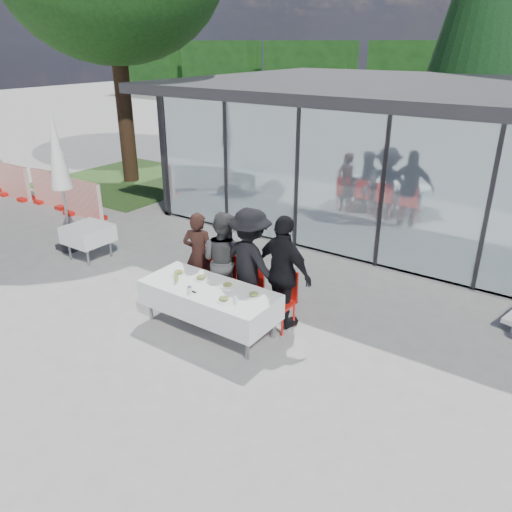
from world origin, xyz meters
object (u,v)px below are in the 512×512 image
at_px(diner_c, 250,263).
at_px(market_umbrella, 58,162).
at_px(diner_chair_b, 223,278).
at_px(diner_chair_c, 249,286).
at_px(plate_extra, 224,299).
at_px(spare_table_left, 88,234).
at_px(diner_chair_a, 199,270).
at_px(plate_b, 201,278).
at_px(plate_c, 228,285).
at_px(dining_table, 209,299).
at_px(folded_eyeglasses, 192,291).
at_px(diner_b, 224,260).
at_px(diner_a, 199,256).
at_px(plate_d, 254,295).
at_px(diner_d, 284,273).
at_px(diner_chair_d, 282,296).
at_px(plate_a, 179,273).
at_px(juice_bottle, 176,277).

height_order(diner_c, market_umbrella, market_umbrella).
bearing_deg(diner_chair_b, diner_chair_c, 0.00).
relative_size(diner_chair_b, market_umbrella, 0.33).
bearing_deg(plate_extra, spare_table_left, 167.60).
distance_m(diner_chair_a, diner_chair_c, 1.13).
height_order(plate_b, plate_c, same).
height_order(dining_table, market_umbrella, market_umbrella).
bearing_deg(diner_chair_c, plate_b, -133.23).
relative_size(dining_table, diner_chair_c, 2.32).
bearing_deg(plate_extra, plate_b, 154.22).
bearing_deg(diner_chair_a, folded_eyeglasses, -53.20).
bearing_deg(diner_b, plate_b, 91.70).
xyz_separation_m(diner_a, diner_chair_a, (0.00, -0.03, -0.27)).
height_order(diner_c, plate_extra, diner_c).
distance_m(plate_extra, spare_table_left, 4.57).
height_order(diner_b, plate_extra, diner_b).
relative_size(dining_table, spare_table_left, 2.63).
height_order(diner_c, plate_d, diner_c).
relative_size(diner_b, diner_c, 0.91).
bearing_deg(diner_c, plate_b, 57.15).
bearing_deg(diner_d, diner_a, 11.19).
distance_m(diner_chair_d, market_umbrella, 5.88).
distance_m(diner_d, plate_c, 0.91).
bearing_deg(diner_chair_a, diner_b, 3.05).
relative_size(diner_c, folded_eyeglasses, 13.57).
relative_size(spare_table_left, market_umbrella, 0.29).
bearing_deg(diner_c, plate_extra, 110.94).
xyz_separation_m(diner_c, plate_b, (-0.55, -0.62, -0.17)).
bearing_deg(market_umbrella, diner_a, -1.24).
distance_m(diner_chair_a, diner_c, 1.20).
height_order(plate_a, market_umbrella, market_umbrella).
xyz_separation_m(diner_c, plate_a, (-0.99, -0.68, -0.17)).
height_order(diner_chair_b, juice_bottle, diner_chair_b).
relative_size(plate_extra, market_umbrella, 0.09).
height_order(diner_chair_a, diner_chair_c, same).
relative_size(dining_table, diner_b, 1.30).
xyz_separation_m(diner_c, spare_table_left, (-4.25, -0.01, -0.39)).
bearing_deg(plate_c, plate_extra, -59.28).
xyz_separation_m(plate_d, plate_extra, (-0.29, -0.38, 0.00)).
relative_size(diner_c, diner_chair_c, 1.95).
relative_size(plate_d, plate_extra, 1.00).
distance_m(dining_table, plate_extra, 0.57).
relative_size(diner_c, plate_b, 7.39).
xyz_separation_m(diner_chair_b, diner_c, (0.57, 0.03, 0.41)).
xyz_separation_m(diner_chair_d, spare_table_left, (-4.89, 0.02, 0.02)).
distance_m(diner_chair_b, plate_d, 1.24).
bearing_deg(dining_table, diner_chair_d, 39.55).
distance_m(diner_a, plate_c, 1.25).
distance_m(diner_chair_a, market_umbrella, 4.18).
bearing_deg(plate_a, dining_table, -7.72).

